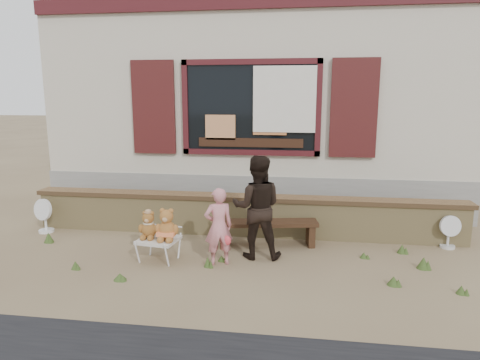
% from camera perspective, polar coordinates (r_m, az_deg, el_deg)
% --- Properties ---
extents(ground, '(80.00, 80.00, 0.00)m').
position_cam_1_polar(ground, '(6.24, -0.79, -10.12)').
color(ground, brown).
rests_on(ground, ground).
extents(shopfront, '(8.04, 5.13, 4.00)m').
position_cam_1_polar(shopfront, '(10.27, 3.10, 9.70)').
color(shopfront, '#ACA38B').
rests_on(shopfront, ground).
extents(brick_wall, '(7.10, 0.36, 0.67)m').
position_cam_1_polar(brick_wall, '(7.07, 0.46, -4.61)').
color(brick_wall, tan).
rests_on(brick_wall, ground).
extents(bench, '(1.56, 0.58, 0.39)m').
position_cam_1_polar(bench, '(6.57, 3.63, -6.38)').
color(bench, black).
rests_on(bench, ground).
extents(folding_chair, '(0.58, 0.53, 0.32)m').
position_cam_1_polar(folding_chair, '(6.10, -10.82, -7.94)').
color(folding_chair, beige).
rests_on(folding_chair, ground).
extents(teddy_bear_left, '(0.32, 0.29, 0.39)m').
position_cam_1_polar(teddy_bear_left, '(6.09, -12.08, -5.77)').
color(teddy_bear_left, brown).
rests_on(teddy_bear_left, folding_chair).
extents(teddy_bear_right, '(0.37, 0.33, 0.45)m').
position_cam_1_polar(teddy_bear_right, '(5.96, -9.71, -5.76)').
color(teddy_bear_right, brown).
rests_on(teddy_bear_right, folding_chair).
extents(child, '(0.46, 0.38, 1.07)m').
position_cam_1_polar(child, '(5.81, -2.87, -6.21)').
color(child, pink).
rests_on(child, ground).
extents(adult, '(0.74, 0.60, 1.46)m').
position_cam_1_polar(adult, '(6.01, 2.27, -3.63)').
color(adult, black).
rests_on(adult, ground).
extents(fan_left, '(0.38, 0.25, 0.58)m').
position_cam_1_polar(fan_left, '(7.91, -24.55, -4.32)').
color(fan_left, silver).
rests_on(fan_left, ground).
extents(fan_right, '(0.33, 0.22, 0.51)m').
position_cam_1_polar(fan_right, '(7.21, 26.07, -6.19)').
color(fan_right, silver).
rests_on(fan_right, ground).
extents(grass_tufts, '(5.91, 1.62, 0.16)m').
position_cam_1_polar(grass_tufts, '(5.93, 4.21, -10.67)').
color(grass_tufts, '#384E1F').
rests_on(grass_tufts, ground).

